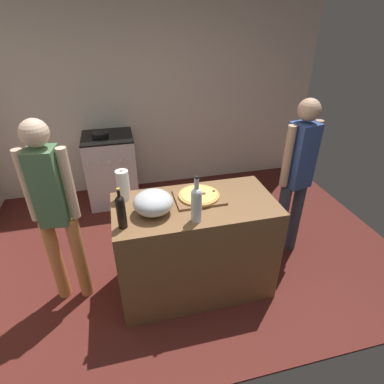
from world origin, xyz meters
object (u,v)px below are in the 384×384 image
Objects in this scene: pizza at (199,195)px; wine_bottle_clear at (196,202)px; person_in_red at (297,173)px; stove at (112,169)px; person_in_stripes at (54,208)px; wine_bottle_dark at (121,210)px; paper_towel_roll at (123,185)px; mixing_bowl at (153,203)px.

wine_bottle_clear is at bearing -108.67° from pizza.
wine_bottle_clear is at bearing -156.93° from person_in_red.
stove is 1.73m from person_in_stripes.
wine_bottle_dark is at bearing -165.51° from person_in_red.
pizza is 0.21× the size of person_in_red.
paper_towel_roll is (-0.60, 0.15, 0.10)m from pizza.
wine_bottle_dark is at bearing -158.39° from pizza.
mixing_bowl reaches higher than stove.
person_in_stripes is (-0.54, -0.07, -0.09)m from paper_towel_roll.
paper_towel_roll is 0.70× the size of wine_bottle_clear.
mixing_bowl is at bearing -15.55° from person_in_stripes.
stove is (-0.73, 1.69, -0.48)m from pizza.
wine_bottle_dark is (-0.63, -0.25, 0.11)m from pizza.
wine_bottle_clear reaches higher than stove.
paper_towel_roll reaches higher than stove.
mixing_bowl is at bearing -162.50° from pizza.
person_in_red is (1.11, 0.47, -0.12)m from wine_bottle_clear.
person_in_red is (1.64, 0.42, -0.11)m from wine_bottle_dark.
mixing_bowl is 1.43m from person_in_red.
wine_bottle_dark is 0.53m from wine_bottle_clear.
paper_towel_roll is 0.55m from person_in_stripes.
wine_bottle_clear is (0.53, -0.05, 0.01)m from wine_bottle_dark.
mixing_bowl is at bearing 149.27° from wine_bottle_clear.
wine_bottle_clear is 1.11m from person_in_stripes.
stove is 2.36m from person_in_red.
pizza is at bearing 17.50° from mixing_bowl.
paper_towel_roll is at bearing 7.19° from person_in_stripes.
stove is at bearing 92.83° from wine_bottle_dark.
stove reaches higher than pizza.
stove is at bearing 138.74° from person_in_red.
wine_bottle_dark is at bearing -87.17° from stove.
wine_bottle_clear is 0.23× the size of person_in_red.
paper_towel_roll is 1.61m from person_in_red.
wine_bottle_clear is at bearing -20.19° from person_in_stripes.
stove is at bearing 94.80° from paper_towel_roll.
person_in_red reaches higher than mixing_bowl.
mixing_bowl is 0.19× the size of person_in_stripes.
person_in_stripes reaches higher than wine_bottle_dark.
paper_towel_roll is 0.40m from wine_bottle_dark.
wine_bottle_dark is 0.33× the size of stove.
person_in_stripes is at bearing 175.85° from pizza.
wine_bottle_dark is 2.03m from stove.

